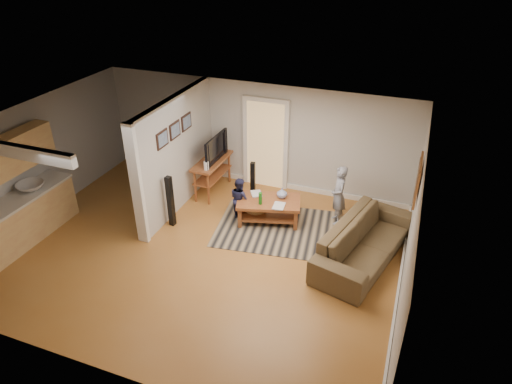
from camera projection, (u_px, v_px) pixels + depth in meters
ground at (201, 250)px, 8.89m from camera, size 7.50×7.50×0.00m
room_shell at (156, 165)px, 8.83m from camera, size 7.54×6.02×2.52m
area_rug at (278, 229)px, 9.51m from camera, size 2.77×2.18×0.01m
sofa at (362, 258)px, 8.67m from camera, size 1.64×2.77×0.76m
coffee_table at (269, 205)px, 9.60m from camera, size 1.47×1.09×0.77m
tv_console at (213, 163)px, 10.52m from camera, size 0.51×1.32×1.14m
speaker_left at (170, 201)px, 9.39m from camera, size 0.12×0.12×1.14m
speaker_right at (253, 183)px, 10.16m from camera, size 0.12×0.12×1.03m
toy_basket at (256, 209)px, 9.85m from camera, size 0.48×0.48×0.43m
child at (336, 222)px, 9.76m from camera, size 0.47×0.56×1.30m
toddler at (240, 217)px, 9.90m from camera, size 0.59×0.56×0.95m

